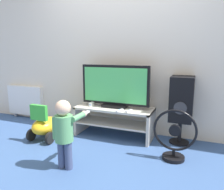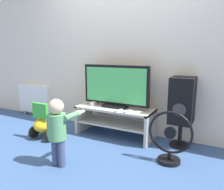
{
  "view_description": "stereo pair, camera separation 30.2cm",
  "coord_description": "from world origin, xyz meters",
  "px_view_note": "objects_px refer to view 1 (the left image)",
  "views": [
    {
      "loc": [
        1.11,
        -2.62,
        1.21
      ],
      "look_at": [
        0.0,
        0.13,
        0.63
      ],
      "focal_mm": 35.0,
      "sensor_mm": 36.0,
      "label": 1
    },
    {
      "loc": [
        1.38,
        -2.49,
        1.21
      ],
      "look_at": [
        0.0,
        0.13,
        0.63
      ],
      "focal_mm": 35.0,
      "sensor_mm": 36.0,
      "label": 2
    }
  ],
  "objects_px": {
    "floor_fan": "(174,138)",
    "radiator": "(25,100)",
    "remote_primary": "(129,111)",
    "speaker_tower": "(182,100)",
    "ride_on_toy": "(45,126)",
    "child": "(65,129)",
    "television": "(115,87)",
    "game_console": "(93,104)",
    "remote_secondary": "(120,110)"
  },
  "relations": [
    {
      "from": "remote_primary",
      "to": "remote_secondary",
      "type": "height_order",
      "value": "same"
    },
    {
      "from": "television",
      "to": "remote_primary",
      "type": "bearing_deg",
      "value": -31.94
    },
    {
      "from": "floor_fan",
      "to": "ride_on_toy",
      "type": "bearing_deg",
      "value": -177.88
    },
    {
      "from": "remote_secondary",
      "to": "television",
      "type": "bearing_deg",
      "value": 127.32
    },
    {
      "from": "ride_on_toy",
      "to": "television",
      "type": "bearing_deg",
      "value": 30.69
    },
    {
      "from": "television",
      "to": "child",
      "type": "xyz_separation_m",
      "value": [
        -0.14,
        -1.06,
        -0.29
      ]
    },
    {
      "from": "game_console",
      "to": "television",
      "type": "bearing_deg",
      "value": 4.28
    },
    {
      "from": "television",
      "to": "speaker_tower",
      "type": "relative_size",
      "value": 1.11
    },
    {
      "from": "remote_primary",
      "to": "speaker_tower",
      "type": "height_order",
      "value": "speaker_tower"
    },
    {
      "from": "game_console",
      "to": "speaker_tower",
      "type": "distance_m",
      "value": 1.26
    },
    {
      "from": "speaker_tower",
      "to": "television",
      "type": "bearing_deg",
      "value": -175.71
    },
    {
      "from": "game_console",
      "to": "radiator",
      "type": "distance_m",
      "value": 1.55
    },
    {
      "from": "game_console",
      "to": "child",
      "type": "distance_m",
      "value": 1.05
    },
    {
      "from": "television",
      "to": "child",
      "type": "height_order",
      "value": "television"
    },
    {
      "from": "speaker_tower",
      "to": "floor_fan",
      "type": "height_order",
      "value": "speaker_tower"
    },
    {
      "from": "game_console",
      "to": "remote_secondary",
      "type": "xyz_separation_m",
      "value": [
        0.49,
        -0.16,
        -0.02
      ]
    },
    {
      "from": "television",
      "to": "remote_secondary",
      "type": "bearing_deg",
      "value": -52.68
    },
    {
      "from": "game_console",
      "to": "remote_primary",
      "type": "xyz_separation_m",
      "value": [
        0.61,
        -0.14,
        -0.02
      ]
    },
    {
      "from": "game_console",
      "to": "ride_on_toy",
      "type": "distance_m",
      "value": 0.74
    },
    {
      "from": "ride_on_toy",
      "to": "speaker_tower",
      "type": "bearing_deg",
      "value": 18.0
    },
    {
      "from": "radiator",
      "to": "television",
      "type": "bearing_deg",
      "value": -6.47
    },
    {
      "from": "game_console",
      "to": "remote_primary",
      "type": "distance_m",
      "value": 0.63
    },
    {
      "from": "child",
      "to": "ride_on_toy",
      "type": "distance_m",
      "value": 0.93
    },
    {
      "from": "remote_primary",
      "to": "ride_on_toy",
      "type": "bearing_deg",
      "value": -163.3
    },
    {
      "from": "remote_primary",
      "to": "child",
      "type": "bearing_deg",
      "value": -114.94
    },
    {
      "from": "remote_primary",
      "to": "remote_secondary",
      "type": "relative_size",
      "value": 1.0
    },
    {
      "from": "remote_primary",
      "to": "radiator",
      "type": "bearing_deg",
      "value": 169.92
    },
    {
      "from": "game_console",
      "to": "floor_fan",
      "type": "height_order",
      "value": "floor_fan"
    },
    {
      "from": "television",
      "to": "ride_on_toy",
      "type": "bearing_deg",
      "value": -149.31
    },
    {
      "from": "speaker_tower",
      "to": "child",
      "type": "bearing_deg",
      "value": -133.14
    },
    {
      "from": "remote_primary",
      "to": "speaker_tower",
      "type": "distance_m",
      "value": 0.7
    },
    {
      "from": "game_console",
      "to": "radiator",
      "type": "bearing_deg",
      "value": 171.15
    },
    {
      "from": "game_console",
      "to": "ride_on_toy",
      "type": "relative_size",
      "value": 0.34
    },
    {
      "from": "television",
      "to": "child",
      "type": "relative_size",
      "value": 1.36
    },
    {
      "from": "game_console",
      "to": "remote_secondary",
      "type": "bearing_deg",
      "value": -18.48
    },
    {
      "from": "floor_fan",
      "to": "radiator",
      "type": "bearing_deg",
      "value": 166.74
    },
    {
      "from": "ride_on_toy",
      "to": "child",
      "type": "bearing_deg",
      "value": -38.32
    },
    {
      "from": "television",
      "to": "remote_secondary",
      "type": "height_order",
      "value": "television"
    },
    {
      "from": "radiator",
      "to": "remote_primary",
      "type": "bearing_deg",
      "value": -10.08
    },
    {
      "from": "game_console",
      "to": "remote_primary",
      "type": "relative_size",
      "value": 1.33
    },
    {
      "from": "television",
      "to": "game_console",
      "type": "bearing_deg",
      "value": -175.72
    },
    {
      "from": "speaker_tower",
      "to": "floor_fan",
      "type": "distance_m",
      "value": 0.6
    },
    {
      "from": "remote_secondary",
      "to": "radiator",
      "type": "height_order",
      "value": "radiator"
    },
    {
      "from": "radiator",
      "to": "remote_secondary",
      "type": "bearing_deg",
      "value": -11.24
    },
    {
      "from": "ride_on_toy",
      "to": "remote_primary",
      "type": "bearing_deg",
      "value": 16.7
    },
    {
      "from": "remote_secondary",
      "to": "speaker_tower",
      "type": "relative_size",
      "value": 0.15
    },
    {
      "from": "child",
      "to": "ride_on_toy",
      "type": "relative_size",
      "value": 1.41
    },
    {
      "from": "ride_on_toy",
      "to": "floor_fan",
      "type": "bearing_deg",
      "value": 2.12
    },
    {
      "from": "speaker_tower",
      "to": "radiator",
      "type": "height_order",
      "value": "speaker_tower"
    },
    {
      "from": "remote_primary",
      "to": "radiator",
      "type": "relative_size",
      "value": 0.18
    }
  ]
}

